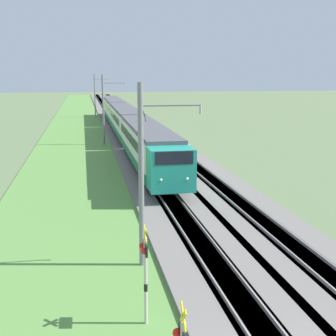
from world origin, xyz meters
The scene contains 10 objects.
ballast_main centered at (50.00, 0.00, 0.15)m, with size 240.00×4.40×0.30m.
ballast_adjacent centered at (50.00, -3.97, 0.15)m, with size 240.00×4.40×0.30m.
track_main centered at (50.00, 0.00, 0.16)m, with size 240.00×1.57×0.45m.
track_adjacent centered at (50.00, -3.97, 0.16)m, with size 240.00×1.57×0.45m.
grass_verge centered at (50.00, 6.04, 0.06)m, with size 240.00×8.59×0.12m.
passenger_train centered at (49.32, 0.00, 2.28)m, with size 64.78×2.83×4.89m.
crossing_signal_aux centered at (4.21, 3.34, 2.04)m, with size 0.70×0.23×3.35m.
catenary_mast_near centered at (8.85, 2.80, 3.92)m, with size 0.22×2.56×7.57m.
catenary_mast_mid centered at (42.77, 2.81, 4.03)m, with size 0.22×2.56×7.79m.
catenary_mast_far centered at (76.70, 2.81, 4.06)m, with size 0.22×2.56×7.84m.
Camera 1 is at (-9.24, 5.06, 7.88)m, focal length 50.00 mm.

